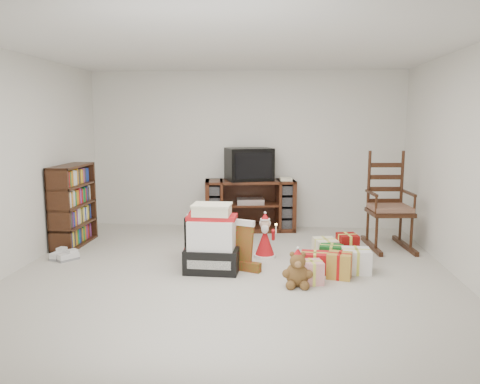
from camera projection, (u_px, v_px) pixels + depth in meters
The scene contains 13 objects.
room at pixel (231, 165), 5.05m from camera, with size 5.01×5.01×2.51m.
tv_stand at pixel (250, 205), 7.36m from camera, with size 1.45×0.68×0.80m.
bookshelf at pixel (73, 207), 6.48m from camera, with size 0.31×0.92×1.12m.
rocking_chair at pixel (388, 213), 6.39m from camera, with size 0.62×0.95×1.36m.
gift_pile at pixel (212, 243), 5.37m from camera, with size 0.63×0.47×0.77m.
red_suitcase at pixel (205, 239), 5.75m from camera, with size 0.47×0.35×0.65m.
stocking at pixel (244, 245), 5.43m from camera, with size 0.28×0.12×0.59m, color #0C6E12, non-canonical shape.
teddy_bear at pixel (297, 271), 4.90m from camera, with size 0.25×0.22×0.37m.
santa_figurine at pixel (265, 240), 5.92m from camera, with size 0.28×0.27×0.58m.
mrs_claus_figurine at pixel (192, 238), 5.94m from camera, with size 0.31×0.30×0.64m.
sneaker_pair at pixel (64, 256), 5.85m from camera, with size 0.37×0.28×0.09m.
gift_cluster at pixel (332, 258), 5.44m from camera, with size 0.80×1.16×0.27m.
crt_television at pixel (249, 164), 7.27m from camera, with size 0.81×0.70×0.50m.
Camera 1 is at (0.49, -5.01, 1.73)m, focal length 35.00 mm.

